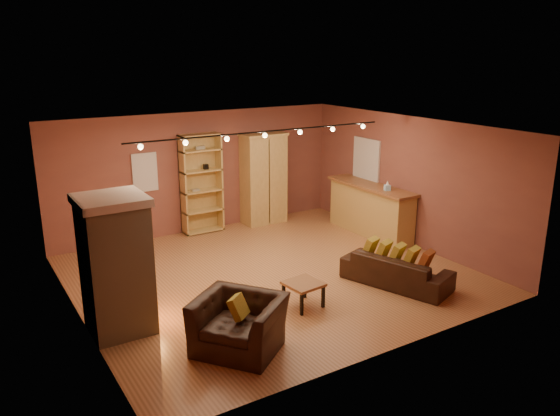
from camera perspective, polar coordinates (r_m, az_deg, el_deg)
floor at (r=10.51m, az=-0.92°, el=-6.98°), size 7.00×7.00×0.00m
ceiling at (r=9.76m, az=-1.00°, el=8.32°), size 7.00×7.00×0.00m
back_wall at (r=12.86m, az=-8.43°, el=3.72°), size 7.00×0.02×2.80m
left_wall at (r=8.86m, az=-20.80°, el=-2.88°), size 0.02×6.50×2.80m
right_wall at (r=12.16m, az=13.36°, el=2.74°), size 0.02×6.50×2.80m
fireplace at (r=8.51m, az=-16.72°, el=-5.71°), size 1.01×0.98×2.12m
back_window at (r=12.37m, az=-13.95°, el=3.63°), size 0.56×0.04×0.86m
bookcase at (r=12.79m, az=-8.32°, el=2.64°), size 0.95×0.37×2.32m
armoire at (r=13.36m, az=-1.74°, el=3.12°), size 1.10×0.63×2.23m
bar_counter at (r=12.77m, az=9.45°, el=-0.13°), size 0.65×2.47×1.18m
tissue_box at (r=12.16m, az=11.16°, el=2.23°), size 0.15×0.15×0.21m
right_window at (r=13.09m, az=9.01°, el=5.03°), size 0.05×0.90×1.00m
loveseat at (r=10.17m, az=12.09°, el=-5.76°), size 1.19×2.04×0.80m
armchair at (r=7.88m, az=-4.35°, el=-11.13°), size 1.34×1.42×1.04m
coffee_table at (r=9.16m, az=2.46°, el=-8.14°), size 0.62×0.62×0.43m
track_rail at (r=9.95m, az=-1.59°, el=7.79°), size 5.20×0.09×0.13m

